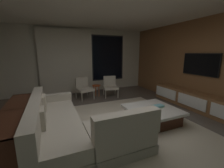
% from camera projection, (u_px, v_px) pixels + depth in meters
% --- Properties ---
extents(floor, '(9.20, 9.20, 0.00)m').
position_uv_depth(floor, '(113.00, 129.00, 3.29)').
color(floor, '#564C44').
extents(back_wall_with_window, '(6.60, 0.30, 2.70)m').
position_uv_depth(back_wall_with_window, '(78.00, 61.00, 6.23)').
color(back_wall_with_window, beige).
rests_on(back_wall_with_window, floor).
extents(media_wall, '(0.12, 7.80, 2.70)m').
position_uv_depth(media_wall, '(211.00, 65.00, 4.18)').
color(media_wall, brown).
rests_on(media_wall, floor).
extents(area_rug, '(3.20, 3.80, 0.01)m').
position_uv_depth(area_rug, '(129.00, 128.00, 3.33)').
color(area_rug, beige).
rests_on(area_rug, floor).
extents(sectional_couch, '(1.98, 2.50, 0.82)m').
position_uv_depth(sectional_couch, '(71.00, 126.00, 2.83)').
color(sectional_couch, '#A49C8C').
rests_on(sectional_couch, floor).
extents(coffee_table, '(1.16, 1.16, 0.36)m').
position_uv_depth(coffee_table, '(152.00, 115.00, 3.61)').
color(coffee_table, '#422114').
rests_on(coffee_table, floor).
extents(book_stack_on_coffee_table, '(0.27, 0.19, 0.07)m').
position_uv_depth(book_stack_on_coffee_table, '(158.00, 106.00, 3.61)').
color(book_stack_on_coffee_table, '#ACD6B4').
rests_on(book_stack_on_coffee_table, coffee_table).
extents(accent_chair_near_window, '(0.64, 0.66, 0.78)m').
position_uv_depth(accent_chair_near_window, '(110.00, 85.00, 5.78)').
color(accent_chair_near_window, '#B2ADA0').
rests_on(accent_chair_near_window, floor).
extents(accent_chair_by_curtain, '(0.66, 0.67, 0.78)m').
position_uv_depth(accent_chair_by_curtain, '(84.00, 87.00, 5.43)').
color(accent_chair_by_curtain, '#B2ADA0').
rests_on(accent_chair_by_curtain, floor).
extents(side_stool, '(0.32, 0.32, 0.46)m').
position_uv_depth(side_stool, '(96.00, 87.00, 5.66)').
color(side_stool, '#BF4C1E').
rests_on(side_stool, floor).
extents(media_console, '(0.46, 3.10, 0.52)m').
position_uv_depth(media_console, '(198.00, 102.00, 4.35)').
color(media_console, brown).
rests_on(media_console, floor).
extents(mounted_tv, '(0.05, 1.14, 0.66)m').
position_uv_depth(mounted_tv, '(200.00, 64.00, 4.37)').
color(mounted_tv, black).
extents(console_table_behind_couch, '(0.40, 2.10, 0.74)m').
position_uv_depth(console_table_behind_couch, '(16.00, 126.00, 2.57)').
color(console_table_behind_couch, '#422114').
rests_on(console_table_behind_couch, floor).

